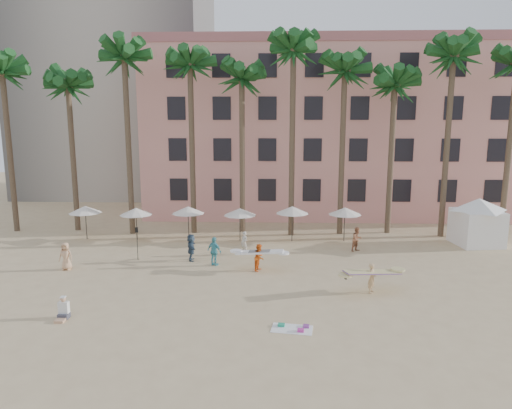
{
  "coord_description": "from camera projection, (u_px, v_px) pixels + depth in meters",
  "views": [
    {
      "loc": [
        1.47,
        -21.61,
        8.98
      ],
      "look_at": [
        0.47,
        6.0,
        4.0
      ],
      "focal_mm": 32.0,
      "sensor_mm": 36.0,
      "label": 1
    }
  ],
  "objects": [
    {
      "name": "ground",
      "position": [
        242.0,
        304.0,
        22.9
      ],
      "size": [
        120.0,
        120.0,
        0.0
      ],
      "primitive_type": "plane",
      "color": "#D1B789",
      "rests_on": "ground"
    },
    {
      "name": "pink_hotel",
      "position": [
        327.0,
        132.0,
        46.8
      ],
      "size": [
        35.0,
        14.0,
        16.0
      ],
      "primitive_type": "cube",
      "color": "#EF9E91",
      "rests_on": "ground"
    },
    {
      "name": "palm_row",
      "position": [
        261.0,
        70.0,
        35.33
      ],
      "size": [
        44.4,
        5.4,
        16.3
      ],
      "color": "brown",
      "rests_on": "ground"
    },
    {
      "name": "umbrella_row",
      "position": [
        214.0,
        211.0,
        34.88
      ],
      "size": [
        22.5,
        2.7,
        2.73
      ],
      "color": "#332B23",
      "rests_on": "ground"
    },
    {
      "name": "cabana",
      "position": [
        478.0,
        218.0,
        33.64
      ],
      "size": [
        4.98,
        4.98,
        3.5
      ],
      "color": "white",
      "rests_on": "ground"
    },
    {
      "name": "beach_towel",
      "position": [
        293.0,
        328.0,
        20.1
      ],
      "size": [
        1.93,
        1.25,
        0.14
      ],
      "color": "white",
      "rests_on": "ground"
    },
    {
      "name": "carrier_yellow",
      "position": [
        372.0,
        276.0,
        24.26
      ],
      "size": [
        3.23,
        1.74,
        1.62
      ],
      "color": "tan",
      "rests_on": "ground"
    },
    {
      "name": "carrier_white",
      "position": [
        259.0,
        256.0,
        27.93
      ],
      "size": [
        2.97,
        1.06,
        1.67
      ],
      "color": "orange",
      "rests_on": "ground"
    },
    {
      "name": "beachgoers",
      "position": [
        217.0,
        247.0,
        29.97
      ],
      "size": [
        19.66,
        5.6,
        1.86
      ],
      "color": "tan",
      "rests_on": "ground"
    },
    {
      "name": "paddle",
      "position": [
        137.0,
        239.0,
        29.95
      ],
      "size": [
        0.18,
        0.04,
        2.23
      ],
      "color": "black",
      "rests_on": "ground"
    },
    {
      "name": "seated_man",
      "position": [
        63.0,
        311.0,
        21.11
      ],
      "size": [
        0.46,
        0.81,
        1.05
      ],
      "color": "#3F3F4C",
      "rests_on": "ground"
    }
  ]
}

